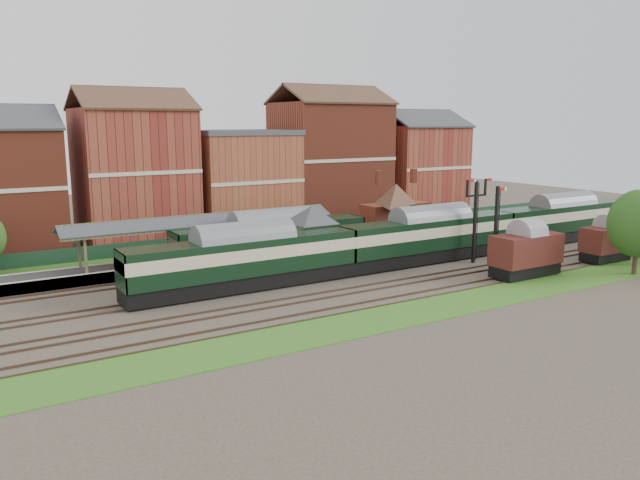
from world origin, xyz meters
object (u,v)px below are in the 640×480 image
signal_box (312,236)px  dmu_train (430,235)px  semaphore_bracket (475,216)px  goods_van_a (526,251)px  platform_railcar (272,239)px

signal_box → dmu_train: (11.60, -3.25, -0.52)m
semaphore_bracket → dmu_train: size_ratio=0.14×
goods_van_a → dmu_train: bearing=109.6°
semaphore_bracket → goods_van_a: 6.92m
signal_box → dmu_train: signal_box is taller
semaphore_bracket → platform_railcar: (-17.46, 9.00, -2.03)m
signal_box → dmu_train: 12.06m
semaphore_bracket → signal_box: bearing=159.1°
signal_box → goods_van_a: signal_box is taller
platform_railcar → signal_box: bearing=-53.3°
dmu_train → goods_van_a: dmu_train is taller
goods_van_a → semaphore_bracket: bearing=87.9°
semaphore_bracket → platform_railcar: size_ratio=0.42×
signal_box → semaphore_bracket: semaphore_bracket is taller
dmu_train → platform_railcar: (-14.02, 6.50, -0.07)m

